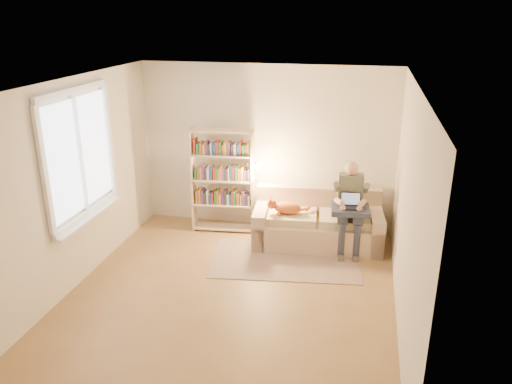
% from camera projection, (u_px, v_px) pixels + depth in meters
% --- Properties ---
extents(floor, '(4.50, 4.50, 0.00)m').
position_uv_depth(floor, '(230.00, 296.00, 6.20)').
color(floor, olive).
rests_on(floor, ground).
extents(ceiling, '(4.00, 4.50, 0.02)m').
position_uv_depth(ceiling, '(226.00, 84.00, 5.30)').
color(ceiling, white).
rests_on(ceiling, wall_back).
extents(wall_left, '(0.02, 4.50, 2.60)m').
position_uv_depth(wall_left, '(72.00, 186.00, 6.16)').
color(wall_left, silver).
rests_on(wall_left, floor).
extents(wall_right, '(0.02, 4.50, 2.60)m').
position_uv_depth(wall_right, '(408.00, 213.00, 5.34)').
color(wall_right, silver).
rests_on(wall_right, floor).
extents(wall_back, '(4.00, 0.02, 2.60)m').
position_uv_depth(wall_back, '(266.00, 149.00, 7.81)').
color(wall_back, silver).
rests_on(wall_back, floor).
extents(wall_front, '(4.00, 0.02, 2.60)m').
position_uv_depth(wall_front, '(147.00, 304.00, 3.69)').
color(wall_front, silver).
rests_on(wall_front, floor).
extents(window, '(0.12, 1.52, 1.69)m').
position_uv_depth(window, '(84.00, 176.00, 6.30)').
color(window, white).
rests_on(window, wall_left).
extents(sofa, '(1.96, 1.02, 0.80)m').
position_uv_depth(sofa, '(317.00, 225.00, 7.51)').
color(sofa, '#C9AD8E').
rests_on(sofa, floor).
extents(person, '(0.40, 0.60, 1.32)m').
position_uv_depth(person, '(350.00, 202.00, 7.16)').
color(person, slate).
rests_on(person, sofa).
extents(cat, '(0.61, 0.25, 0.22)m').
position_uv_depth(cat, '(287.00, 207.00, 7.34)').
color(cat, orange).
rests_on(cat, sofa).
extents(blanket, '(0.57, 0.49, 0.08)m').
position_uv_depth(blanket, '(347.00, 209.00, 7.09)').
color(blanket, '#252D42').
rests_on(blanket, person).
extents(laptop, '(0.30, 0.27, 0.23)m').
position_uv_depth(laptop, '(347.00, 203.00, 7.06)').
color(laptop, black).
rests_on(laptop, blanket).
extents(bookshelf, '(1.12, 0.35, 1.66)m').
position_uv_depth(bookshelf, '(223.00, 176.00, 7.75)').
color(bookshelf, beige).
rests_on(bookshelf, floor).
extents(rug, '(2.21, 1.48, 0.01)m').
position_uv_depth(rug, '(286.00, 260.00, 7.09)').
color(rug, gray).
rests_on(rug, floor).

